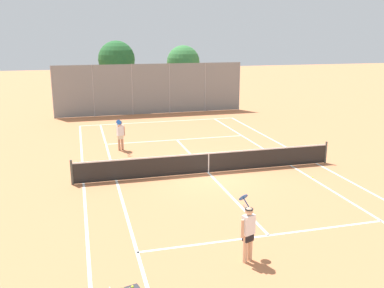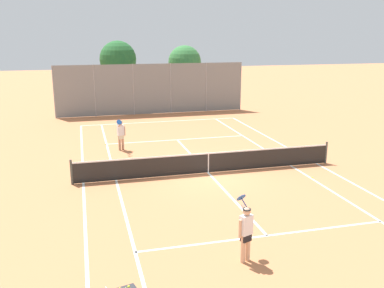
# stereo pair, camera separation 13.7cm
# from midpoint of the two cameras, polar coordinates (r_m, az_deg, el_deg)

# --- Properties ---
(ground_plane) EXTENTS (120.00, 120.00, 0.00)m
(ground_plane) POSITION_cam_midpoint_polar(r_m,az_deg,el_deg) (19.41, 2.01, -3.87)
(ground_plane) COLOR #CC7A4C
(court_line_markings) EXTENTS (11.10, 23.90, 0.01)m
(court_line_markings) POSITION_cam_midpoint_polar(r_m,az_deg,el_deg) (19.41, 2.01, -3.86)
(court_line_markings) COLOR silver
(court_line_markings) RESTS_ON ground
(tennis_net) EXTENTS (12.00, 0.10, 1.07)m
(tennis_net) POSITION_cam_midpoint_polar(r_m,az_deg,el_deg) (19.26, 2.02, -2.43)
(tennis_net) COLOR #474C47
(tennis_net) RESTS_ON ground
(player_near_side) EXTENTS (0.47, 0.87, 1.77)m
(player_near_side) POSITION_cam_midpoint_polar(r_m,az_deg,el_deg) (11.99, 7.14, -11.34)
(player_near_side) COLOR #D8A884
(player_near_side) RESTS_ON ground
(player_far_left) EXTENTS (0.52, 0.85, 1.77)m
(player_far_left) POSITION_cam_midpoint_polar(r_m,az_deg,el_deg) (23.20, -9.69, 1.39)
(player_far_left) COLOR tan
(player_far_left) RESTS_ON ground
(loose_tennis_ball_2) EXTENTS (0.07, 0.07, 0.07)m
(loose_tennis_ball_2) POSITION_cam_midpoint_polar(r_m,az_deg,el_deg) (19.10, -5.17, -4.13)
(loose_tennis_ball_2) COLOR #D1DB33
(loose_tennis_ball_2) RESTS_ON ground
(loose_tennis_ball_3) EXTENTS (0.07, 0.07, 0.07)m
(loose_tennis_ball_3) POSITION_cam_midpoint_polar(r_m,az_deg,el_deg) (24.64, -11.70, -0.07)
(loose_tennis_ball_3) COLOR #D1DB33
(loose_tennis_ball_3) RESTS_ON ground
(loose_tennis_ball_4) EXTENTS (0.07, 0.07, 0.07)m
(loose_tennis_ball_4) POSITION_cam_midpoint_polar(r_m,az_deg,el_deg) (19.42, 15.55, -4.31)
(loose_tennis_ball_4) COLOR #D1DB33
(loose_tennis_ball_4) RESTS_ON ground
(back_fence) EXTENTS (14.63, 0.08, 3.89)m
(back_fence) POSITION_cam_midpoint_polar(r_m,az_deg,el_deg) (33.44, -5.60, 7.31)
(back_fence) COLOR gray
(back_fence) RESTS_ON ground
(tree_behind_left) EXTENTS (2.97, 2.97, 5.56)m
(tree_behind_left) POSITION_cam_midpoint_polar(r_m,az_deg,el_deg) (35.95, -10.01, 10.95)
(tree_behind_left) COLOR brown
(tree_behind_left) RESTS_ON ground
(tree_behind_right) EXTENTS (2.79, 2.79, 5.14)m
(tree_behind_right) POSITION_cam_midpoint_polar(r_m,az_deg,el_deg) (37.10, -1.31, 10.76)
(tree_behind_right) COLOR brown
(tree_behind_right) RESTS_ON ground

